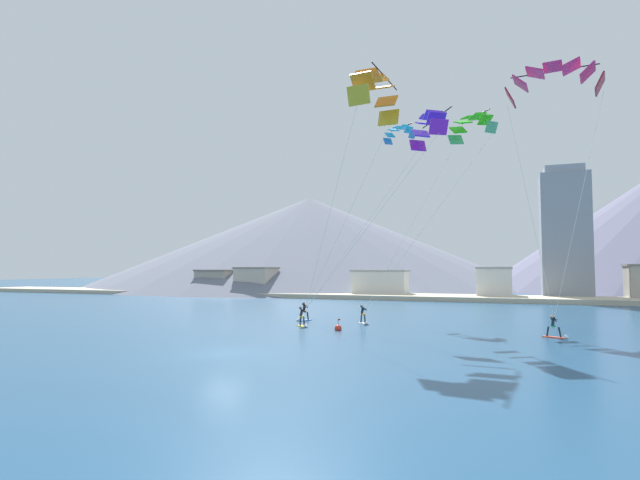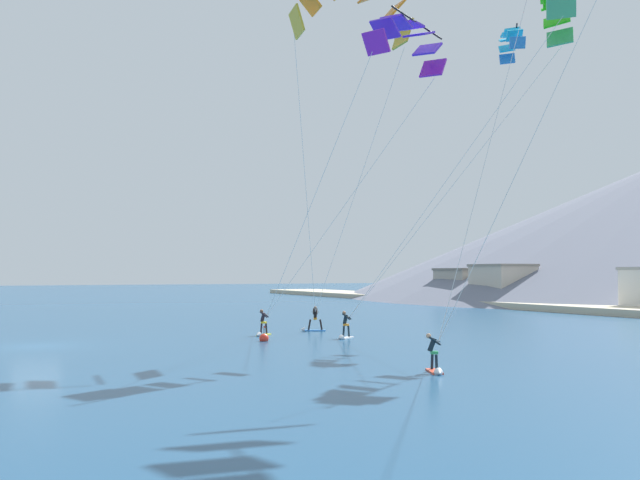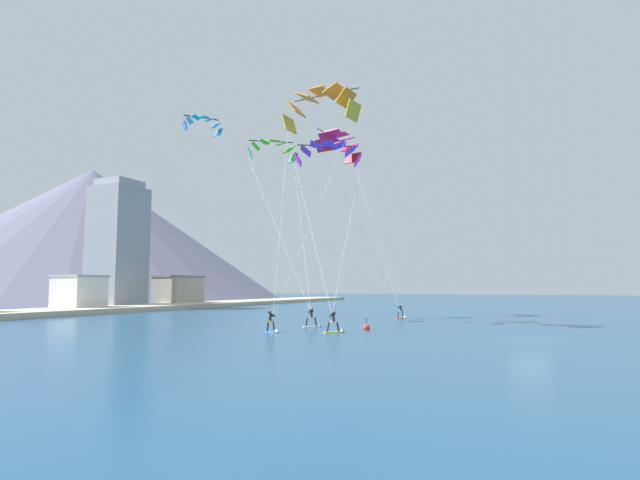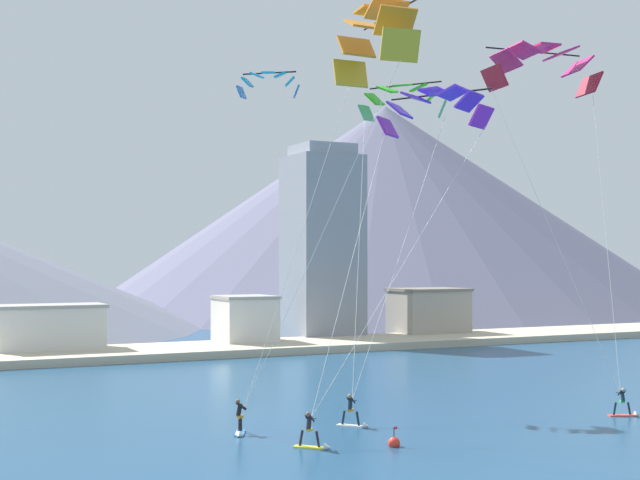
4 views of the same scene
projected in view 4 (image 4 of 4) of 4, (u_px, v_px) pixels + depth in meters
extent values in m
cube|color=#E54C33|center=(622.00, 415.00, 48.27)|extent=(1.50, 0.95, 0.07)
cylinder|color=#14232D|center=(615.00, 409.00, 48.26)|extent=(0.25, 0.19, 0.68)
cylinder|color=#14232D|center=(629.00, 408.00, 48.31)|extent=(0.25, 0.19, 0.68)
cube|color=#33B266|center=(622.00, 401.00, 48.29)|extent=(0.31, 0.35, 0.12)
cylinder|color=#14232D|center=(622.00, 396.00, 48.21)|extent=(0.33, 0.43, 0.58)
cylinder|color=#14232D|center=(620.00, 393.00, 48.31)|extent=(0.26, 0.48, 0.38)
cylinder|color=#14232D|center=(624.00, 393.00, 48.32)|extent=(0.26, 0.48, 0.38)
cylinder|color=black|center=(620.00, 393.00, 48.49)|extent=(0.49, 0.23, 0.03)
sphere|color=tan|center=(623.00, 390.00, 48.08)|extent=(0.21, 0.21, 0.21)
cone|color=white|center=(638.00, 414.00, 48.33)|extent=(0.41, 0.45, 0.36)
cube|color=yellow|center=(309.00, 447.00, 40.06)|extent=(1.33, 1.33, 0.07)
cylinder|color=#231E28|center=(301.00, 438.00, 40.20)|extent=(0.25, 0.25, 0.72)
cylinder|color=#231E28|center=(318.00, 439.00, 39.93)|extent=(0.25, 0.25, 0.72)
cube|color=yellow|center=(309.00, 430.00, 40.07)|extent=(0.38, 0.38, 0.12)
cylinder|color=#231E28|center=(309.00, 423.00, 40.02)|extent=(0.40, 0.40, 0.61)
cylinder|color=#231E28|center=(307.00, 418.00, 40.16)|extent=(0.43, 0.42, 0.40)
cylinder|color=#231E28|center=(312.00, 419.00, 40.08)|extent=(0.43, 0.42, 0.40)
cylinder|color=black|center=(311.00, 418.00, 40.29)|extent=(0.39, 0.39, 0.03)
sphere|color=brown|center=(308.00, 414.00, 39.94)|extent=(0.22, 0.22, 0.22)
cone|color=white|center=(328.00, 447.00, 39.77)|extent=(0.47, 0.47, 0.36)
cube|color=#337FDB|center=(240.00, 433.00, 43.32)|extent=(1.02, 1.49, 0.07)
cylinder|color=black|center=(241.00, 423.00, 43.72)|extent=(0.22, 0.27, 0.74)
cylinder|color=black|center=(239.00, 426.00, 42.93)|extent=(0.22, 0.27, 0.74)
cube|color=orange|center=(240.00, 417.00, 43.34)|extent=(0.38, 0.35, 0.12)
cylinder|color=black|center=(239.00, 410.00, 43.34)|extent=(0.38, 0.34, 0.62)
cylinder|color=black|center=(241.00, 406.00, 43.47)|extent=(0.51, 0.30, 0.41)
cylinder|color=black|center=(241.00, 407.00, 43.23)|extent=(0.51, 0.30, 0.41)
cylinder|color=black|center=(245.00, 407.00, 43.35)|extent=(0.25, 0.48, 0.03)
sphere|color=brown|center=(238.00, 401.00, 43.35)|extent=(0.22, 0.22, 0.22)
cone|color=white|center=(239.00, 435.00, 42.45)|extent=(0.45, 0.43, 0.36)
cube|color=white|center=(351.00, 426.00, 45.25)|extent=(1.25, 1.39, 0.07)
cylinder|color=#14232D|center=(343.00, 417.00, 45.42)|extent=(0.25, 0.26, 0.72)
cylinder|color=#14232D|center=(358.00, 419.00, 45.09)|extent=(0.25, 0.26, 0.72)
cube|color=orange|center=(351.00, 410.00, 45.27)|extent=(0.38, 0.37, 0.12)
cylinder|color=#14232D|center=(350.00, 404.00, 45.23)|extent=(0.39, 0.37, 0.61)
cylinder|color=#14232D|center=(349.00, 400.00, 45.37)|extent=(0.45, 0.39, 0.40)
cylinder|color=#14232D|center=(353.00, 400.00, 45.27)|extent=(0.45, 0.39, 0.40)
cylinder|color=black|center=(352.00, 400.00, 45.49)|extent=(0.36, 0.42, 0.03)
sphere|color=#9E7051|center=(350.00, 396.00, 45.16)|extent=(0.22, 0.22, 0.22)
cone|color=white|center=(367.00, 426.00, 44.89)|extent=(0.47, 0.46, 0.36)
cube|color=maroon|center=(494.00, 78.00, 54.86)|extent=(0.97, 2.23, 1.40)
cube|color=#C91E6A|center=(506.00, 61.00, 55.19)|extent=(1.39, 2.28, 1.13)
cube|color=#C91E6A|center=(523.00, 50.00, 55.60)|extent=(1.65, 2.31, 0.71)
cube|color=#C91E6A|center=(542.00, 48.00, 56.05)|extent=(1.73, 2.32, 0.19)
cube|color=#C91E6A|center=(561.00, 54.00, 56.47)|extent=(1.70, 2.31, 0.71)
cube|color=#C91E6A|center=(577.00, 66.00, 56.81)|extent=(1.48, 2.28, 1.13)
cube|color=maroon|center=(589.00, 85.00, 57.01)|extent=(1.09, 2.22, 1.40)
cylinder|color=black|center=(534.00, 52.00, 56.96)|extent=(6.97, 0.80, 0.10)
cylinder|color=silver|center=(552.00, 231.00, 51.62)|extent=(2.76, 7.86, 17.82)
cylinder|color=silver|center=(606.00, 232.00, 52.77)|extent=(4.60, 6.91, 17.82)
cube|color=purple|center=(388.00, 127.00, 50.66)|extent=(1.57, 1.37, 1.19)
cube|color=#5928DD|center=(400.00, 110.00, 50.26)|extent=(1.71, 1.62, 0.98)
cube|color=#5928DD|center=(416.00, 98.00, 49.67)|extent=(1.81, 1.74, 0.65)
cube|color=#5928DD|center=(434.00, 92.00, 48.96)|extent=(1.84, 1.75, 0.24)
cube|color=#5928DD|center=(453.00, 93.00, 48.21)|extent=(1.82, 1.68, 0.65)
cube|color=#5928DD|center=(469.00, 101.00, 47.51)|extent=(1.76, 1.49, 0.98)
cube|color=purple|center=(482.00, 117.00, 46.95)|extent=(1.64, 1.19, 1.19)
cylinder|color=black|center=(440.00, 94.00, 49.46)|extent=(3.22, 5.35, 0.10)
cylinder|color=silver|center=(351.00, 261.00, 45.53)|extent=(8.09, 7.44, 14.22)
cylinder|color=silver|center=(405.00, 262.00, 43.51)|extent=(10.89, 1.59, 14.22)
cube|color=gold|center=(350.00, 73.00, 49.21)|extent=(1.98, 0.72, 1.57)
cube|color=orange|center=(356.00, 47.00, 48.57)|extent=(2.05, 1.29, 1.33)
cube|color=orange|center=(365.00, 25.00, 47.45)|extent=(2.09, 1.68, 0.85)
cube|color=orange|center=(376.00, 12.00, 46.06)|extent=(2.11, 1.81, 0.22)
cube|color=orange|center=(387.00, 10.00, 44.64)|extent=(2.10, 1.76, 0.85)
cube|color=orange|center=(395.00, 22.00, 43.45)|extent=(2.05, 1.44, 1.33)
cube|color=gold|center=(400.00, 45.00, 42.70)|extent=(1.97, 0.91, 1.57)
cylinder|color=black|center=(391.00, 14.00, 46.33)|extent=(0.61, 6.78, 0.10)
cylinder|color=silver|center=(300.00, 237.00, 46.33)|extent=(7.20, 2.78, 16.74)
cylinder|color=silver|center=(322.00, 235.00, 42.94)|extent=(6.29, 4.37, 16.74)
cube|color=#46B16D|center=(366.00, 113.00, 58.48)|extent=(1.61, 1.29, 1.17)
cube|color=#28C90F|center=(375.00, 99.00, 58.16)|extent=(1.80, 1.56, 1.07)
cube|color=#28C90F|center=(387.00, 89.00, 57.79)|extent=(1.87, 1.76, 0.80)
cube|color=#28C90F|center=(403.00, 85.00, 57.44)|extent=(1.85, 1.86, 0.42)
cube|color=#28C90F|center=(419.00, 88.00, 57.16)|extent=(1.74, 1.88, 0.80)
cube|color=#28C90F|center=(433.00, 96.00, 56.98)|extent=(1.53, 1.81, 1.07)
cube|color=#46B16D|center=(442.00, 109.00, 56.94)|extent=(1.24, 1.64, 1.17)
cylinder|color=black|center=(405.00, 85.00, 58.09)|extent=(2.99, 4.21, 0.10)
cylinder|color=silver|center=(359.00, 243.00, 52.05)|extent=(6.74, 10.97, 16.35)
cylinder|color=silver|center=(404.00, 243.00, 51.23)|extent=(10.60, 7.29, 16.35)
cube|color=blue|center=(241.00, 92.00, 57.48)|extent=(1.00, 1.05, 0.85)
cube|color=#1CAEDB|center=(247.00, 82.00, 57.36)|extent=(1.18, 1.19, 0.77)
cube|color=#1CAEDB|center=(257.00, 75.00, 57.26)|extent=(1.25, 1.29, 0.58)
cube|color=#1CAEDB|center=(268.00, 73.00, 57.19)|extent=(1.22, 1.33, 0.29)
cube|color=#1CAEDB|center=(280.00, 75.00, 57.16)|extent=(1.15, 1.32, 0.58)
cube|color=#1CAEDB|center=(290.00, 82.00, 57.17)|extent=(0.98, 1.28, 0.77)
cube|color=blue|center=(296.00, 92.00, 57.23)|extent=(0.74, 1.18, 0.85)
cylinder|color=black|center=(269.00, 73.00, 57.66)|extent=(2.85, 2.35, 0.10)
sphere|color=red|center=(394.00, 443.00, 40.38)|extent=(0.56, 0.56, 0.56)
cylinder|color=black|center=(394.00, 432.00, 40.39)|extent=(0.04, 0.04, 0.44)
cube|color=red|center=(396.00, 428.00, 40.43)|extent=(0.18, 0.01, 0.12)
cube|color=beige|center=(121.00, 353.00, 77.23)|extent=(180.00, 10.00, 0.70)
cube|color=silver|center=(50.00, 332.00, 77.68)|extent=(8.98, 4.48, 4.28)
cube|color=#9D9992|center=(50.00, 306.00, 77.73)|extent=(9.34, 4.66, 0.30)
cube|color=#A89E8E|center=(429.00, 315.00, 95.96)|extent=(7.42, 5.67, 5.12)
cube|color=slate|center=(428.00, 290.00, 96.02)|extent=(7.72, 5.89, 0.30)
cube|color=silver|center=(245.00, 323.00, 85.38)|extent=(5.09, 5.37, 4.75)
cube|color=#9D9992|center=(245.00, 297.00, 85.44)|extent=(5.29, 5.58, 0.30)
cube|color=gray|center=(322.00, 248.00, 93.88)|extent=(7.00, 7.00, 19.44)
cube|color=#979DA8|center=(322.00, 151.00, 94.11)|extent=(5.60, 5.60, 1.20)
cone|color=slate|center=(386.00, 208.00, 152.73)|extent=(102.19, 102.19, 34.89)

